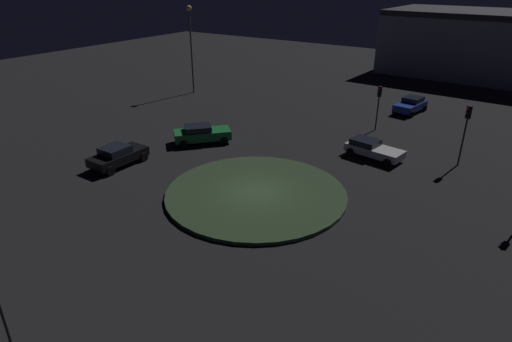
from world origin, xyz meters
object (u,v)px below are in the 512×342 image
object	(u,v)px
car_silver	(372,149)
traffic_light_east	(379,99)
car_black	(118,155)
traffic_light_southeast	(466,124)
car_blue	(411,105)
car_green	(202,134)
streetlamp_northeast	(190,34)

from	to	relation	value
car_silver	traffic_light_east	xyz separation A→B (m)	(6.03, 1.89, 2.10)
car_black	traffic_light_southeast	xyz separation A→B (m)	(13.46, -20.19, 2.36)
car_blue	car_silver	xyz separation A→B (m)	(-13.07, -0.88, -0.10)
car_black	car_green	size ratio (longest dim) A/B	0.92
traffic_light_southeast	streetlamp_northeast	world-z (taller)	streetlamp_northeast
car_green	streetlamp_northeast	size ratio (longest dim) A/B	0.48
traffic_light_southeast	streetlamp_northeast	bearing A→B (deg)	-61.13
car_silver	traffic_light_east	size ratio (longest dim) A/B	1.14
traffic_light_east	traffic_light_southeast	world-z (taller)	traffic_light_southeast
car_green	traffic_light_southeast	distance (m)	19.51
traffic_light_east	streetlamp_northeast	distance (m)	22.19
car_blue	traffic_light_east	size ratio (longest dim) A/B	1.08
traffic_light_southeast	car_silver	bearing A→B (deg)	-32.01
car_black	traffic_light_southeast	distance (m)	24.38
car_green	streetlamp_northeast	world-z (taller)	streetlamp_northeast
car_black	car_blue	bearing A→B (deg)	-28.37
car_blue	streetlamp_northeast	distance (m)	24.29
streetlamp_northeast	car_black	bearing A→B (deg)	-153.69
car_silver	streetlamp_northeast	distance (m)	25.45
traffic_light_southeast	car_blue	bearing A→B (deg)	-110.71
car_black	car_green	world-z (taller)	car_black
car_blue	streetlamp_northeast	size ratio (longest dim) A/B	0.45
car_black	car_silver	distance (m)	18.54
car_green	streetlamp_northeast	distance (m)	17.26
car_black	streetlamp_northeast	bearing A→B (deg)	27.02
car_blue	traffic_light_east	world-z (taller)	traffic_light_east
car_black	car_silver	bearing A→B (deg)	-50.96
car_blue	car_green	xyz separation A→B (m)	(-17.77, 11.65, -0.00)
car_silver	streetlamp_northeast	bearing A→B (deg)	172.67
traffic_light_east	car_black	bearing A→B (deg)	-28.81
car_blue	car_silver	world-z (taller)	car_blue
car_green	car_silver	xyz separation A→B (m)	(4.70, -12.53, -0.10)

